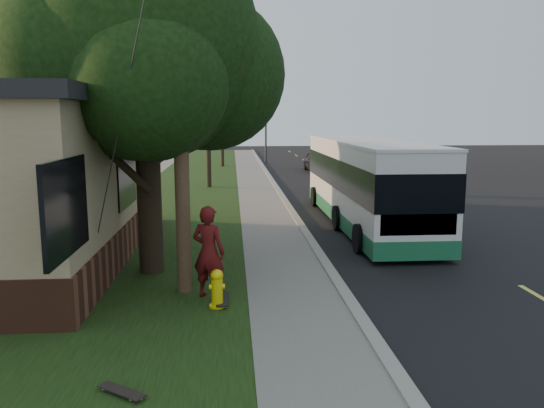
% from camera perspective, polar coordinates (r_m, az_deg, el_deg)
% --- Properties ---
extents(ground, '(120.00, 120.00, 0.00)m').
position_cam_1_polar(ground, '(10.66, 8.48, -10.86)').
color(ground, black).
rests_on(ground, ground).
extents(road, '(8.00, 80.00, 0.01)m').
position_cam_1_polar(road, '(21.05, 13.13, -0.96)').
color(road, black).
rests_on(road, ground).
extents(curb, '(0.25, 80.00, 0.12)m').
position_cam_1_polar(curb, '(20.21, 2.25, -0.99)').
color(curb, gray).
rests_on(curb, ground).
extents(sidewalk, '(2.00, 80.00, 0.08)m').
position_cam_1_polar(sidewalk, '(20.12, -0.58, -1.08)').
color(sidewalk, slate).
rests_on(sidewalk, ground).
extents(grass_verge, '(5.00, 80.00, 0.07)m').
position_cam_1_polar(grass_verge, '(20.20, -10.54, -1.21)').
color(grass_verge, black).
rests_on(grass_verge, ground).
extents(fire_hydrant, '(0.32, 0.32, 0.74)m').
position_cam_1_polar(fire_hydrant, '(10.28, -5.93, -9.04)').
color(fire_hydrant, yellow).
rests_on(fire_hydrant, grass_verge).
extents(utility_pole, '(2.86, 3.21, 9.07)m').
position_cam_1_polar(utility_pole, '(10.84, -10.02, 14.32)').
color(utility_pole, '#473321').
rests_on(utility_pole, ground).
extents(leafy_tree, '(6.30, 6.00, 7.80)m').
position_cam_1_polar(leafy_tree, '(12.64, -13.39, 15.91)').
color(leafy_tree, black).
rests_on(leafy_tree, grass_verge).
extents(bare_tree_near, '(1.38, 1.21, 4.31)m').
position_cam_1_polar(bare_tree_near, '(27.82, -6.85, 6.10)').
color(bare_tree_near, black).
rests_on(bare_tree_near, grass_verge).
extents(bare_tree_far, '(1.38, 1.21, 4.03)m').
position_cam_1_polar(bare_tree_far, '(39.79, -5.37, 6.84)').
color(bare_tree_far, black).
rests_on(bare_tree_far, grass_verge).
extents(traffic_signal, '(0.18, 0.22, 5.50)m').
position_cam_1_polar(traffic_signal, '(43.85, -0.67, 8.61)').
color(traffic_signal, '#2D2D30').
rests_on(traffic_signal, ground).
extents(transit_bus, '(2.47, 10.70, 2.90)m').
position_cam_1_polar(transit_bus, '(18.40, 10.01, 2.55)').
color(transit_bus, silver).
rests_on(transit_bus, ground).
extents(skateboarder, '(0.81, 0.69, 1.87)m').
position_cam_1_polar(skateboarder, '(10.67, -6.84, -5.15)').
color(skateboarder, '#531010').
rests_on(skateboarder, grass_verge).
extents(skateboard_main, '(0.25, 0.88, 0.08)m').
position_cam_1_polar(skateboard_main, '(10.60, -5.32, -10.17)').
color(skateboard_main, black).
rests_on(skateboard_main, grass_verge).
extents(skateboard_spare, '(0.70, 0.57, 0.07)m').
position_cam_1_polar(skateboard_spare, '(7.59, -15.86, -18.81)').
color(skateboard_spare, black).
rests_on(skateboard_spare, grass_verge).
extents(dumpster, '(1.70, 1.39, 1.41)m').
position_cam_1_polar(dumpster, '(17.14, -23.10, -1.25)').
color(dumpster, black).
rests_on(dumpster, building_lot).
extents(distant_car, '(1.79, 4.25, 1.44)m').
position_cam_1_polar(distant_car, '(36.68, 5.05, 4.63)').
color(distant_car, black).
rests_on(distant_car, ground).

